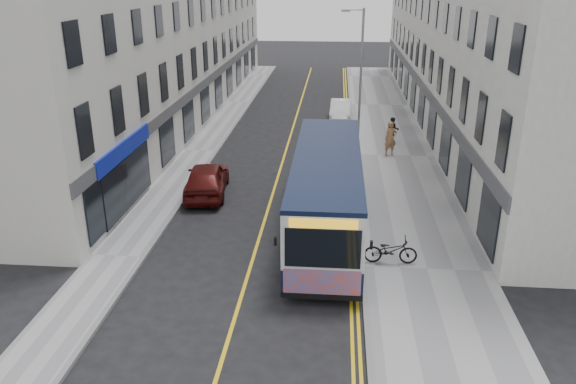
% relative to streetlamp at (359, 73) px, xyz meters
% --- Properties ---
extents(ground, '(140.00, 140.00, 0.00)m').
position_rel_streetlamp_xyz_m(ground, '(-4.17, -14.00, -4.38)').
color(ground, black).
rests_on(ground, ground).
extents(pavement_east, '(4.50, 64.00, 0.12)m').
position_rel_streetlamp_xyz_m(pavement_east, '(2.08, -2.00, -4.32)').
color(pavement_east, '#939396').
rests_on(pavement_east, ground).
extents(pavement_west, '(2.00, 64.00, 0.12)m').
position_rel_streetlamp_xyz_m(pavement_west, '(-9.17, -2.00, -4.32)').
color(pavement_west, '#939396').
rests_on(pavement_west, ground).
extents(kerb_east, '(0.18, 64.00, 0.13)m').
position_rel_streetlamp_xyz_m(kerb_east, '(-0.17, -2.00, -4.32)').
color(kerb_east, slate).
rests_on(kerb_east, ground).
extents(kerb_west, '(0.18, 64.00, 0.13)m').
position_rel_streetlamp_xyz_m(kerb_west, '(-8.17, -2.00, -4.32)').
color(kerb_west, slate).
rests_on(kerb_west, ground).
extents(road_centre_line, '(0.12, 64.00, 0.01)m').
position_rel_streetlamp_xyz_m(road_centre_line, '(-4.17, -2.00, -4.38)').
color(road_centre_line, yellow).
rests_on(road_centre_line, ground).
extents(road_dbl_yellow_inner, '(0.10, 64.00, 0.01)m').
position_rel_streetlamp_xyz_m(road_dbl_yellow_inner, '(-0.62, -2.00, -4.38)').
color(road_dbl_yellow_inner, yellow).
rests_on(road_dbl_yellow_inner, ground).
extents(road_dbl_yellow_outer, '(0.10, 64.00, 0.01)m').
position_rel_streetlamp_xyz_m(road_dbl_yellow_outer, '(-0.42, -2.00, -4.38)').
color(road_dbl_yellow_outer, yellow).
rests_on(road_dbl_yellow_outer, ground).
extents(terrace_east, '(6.00, 46.00, 13.00)m').
position_rel_streetlamp_xyz_m(terrace_east, '(7.33, 7.00, 2.12)').
color(terrace_east, silver).
rests_on(terrace_east, ground).
extents(terrace_west, '(6.00, 46.00, 13.00)m').
position_rel_streetlamp_xyz_m(terrace_west, '(-13.17, 7.00, 2.12)').
color(terrace_west, beige).
rests_on(terrace_west, ground).
extents(streetlamp, '(1.32, 0.18, 8.00)m').
position_rel_streetlamp_xyz_m(streetlamp, '(0.00, 0.00, 0.00)').
color(streetlamp, '#93959B').
rests_on(streetlamp, ground).
extents(city_bus, '(2.63, 11.28, 3.28)m').
position_rel_streetlamp_xyz_m(city_bus, '(-1.56, -12.23, -2.59)').
color(city_bus, black).
rests_on(city_bus, ground).
extents(bicycle, '(1.89, 0.68, 0.99)m').
position_rel_streetlamp_xyz_m(bicycle, '(0.80, -14.91, -3.77)').
color(bicycle, black).
rests_on(bicycle, pavement_east).
extents(pedestrian_near, '(0.83, 0.66, 1.97)m').
position_rel_streetlamp_xyz_m(pedestrian_near, '(1.83, -2.05, -3.28)').
color(pedestrian_near, '#996D45').
rests_on(pedestrian_near, pavement_east).
extents(pedestrian_far, '(0.76, 0.59, 1.55)m').
position_rel_streetlamp_xyz_m(pedestrian_far, '(2.20, 0.66, -3.49)').
color(pedestrian_far, black).
rests_on(pedestrian_far, pavement_east).
extents(car_white, '(1.54, 4.10, 1.34)m').
position_rel_streetlamp_xyz_m(car_white, '(-0.97, 6.81, -3.71)').
color(car_white, white).
rests_on(car_white, ground).
extents(car_maroon, '(2.32, 4.77, 1.57)m').
position_rel_streetlamp_xyz_m(car_maroon, '(-7.26, -8.57, -3.60)').
color(car_maroon, '#4D0E0C').
rests_on(car_maroon, ground).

